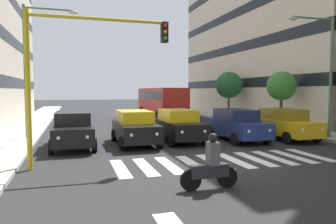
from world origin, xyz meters
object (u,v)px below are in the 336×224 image
object	(u,v)px
traffic_light_gantry	(73,62)
street_lamp_left	(324,63)
street_tree_2	(229,85)
car_3	(135,127)
street_tree_1	(281,86)
street_lamp_right	(34,57)
car_0	(284,124)
car_2	(179,125)
bus_behind_traffic	(160,99)
motorcycle_with_rider	(210,166)
car_4	(73,129)
car_1	(237,124)

from	to	relation	value
traffic_light_gantry	street_lamp_left	bearing A→B (deg)	-169.17
street_tree_2	car_3	bearing A→B (deg)	45.59
street_tree_1	street_tree_2	world-z (taller)	street_tree_2
traffic_light_gantry	street_lamp_right	xyz separation A→B (m)	(2.02, -7.21, 0.82)
car_0	car_3	bearing A→B (deg)	-4.93
street_tree_2	car_0	bearing A→B (deg)	76.54
car_2	bus_behind_traffic	bearing A→B (deg)	-101.78
bus_behind_traffic	street_lamp_left	distance (m)	17.83
car_3	street_tree_1	xyz separation A→B (m)	(-11.39, -3.65, 2.19)
traffic_light_gantry	street_lamp_left	xyz separation A→B (m)	(-13.14, -2.51, 0.48)
car_0	street_tree_1	size ratio (longest dim) A/B	1.11
car_0	motorcycle_with_rider	world-z (taller)	car_0
car_4	street_lamp_left	distance (m)	13.71
motorcycle_with_rider	street_tree_2	distance (m)	22.40
street_tree_1	street_tree_2	xyz separation A→B (m)	(0.06, -7.92, 0.20)
car_1	car_0	bearing A→B (deg)	172.42
traffic_light_gantry	car_0	bearing A→B (deg)	-163.20
car_3	street_tree_1	world-z (taller)	street_tree_1
car_1	car_4	size ratio (longest dim) A/B	1.00
car_1	traffic_light_gantry	bearing A→B (deg)	23.89
car_3	traffic_light_gantry	xyz separation A→B (m)	(2.98, 4.16, 2.87)
car_4	street_lamp_left	xyz separation A→B (m)	(-13.19, 1.62, 3.35)
traffic_light_gantry	street_lamp_right	distance (m)	7.53
car_0	street_lamp_left	bearing A→B (deg)	152.57
car_2	street_tree_1	xyz separation A→B (m)	(-8.95, -3.37, 2.19)
traffic_light_gantry	street_lamp_left	world-z (taller)	street_lamp_left
car_3	street_lamp_right	world-z (taller)	street_lamp_right
motorcycle_with_rider	street_lamp_left	distance (m)	11.98
car_2	traffic_light_gantry	world-z (taller)	traffic_light_gantry
motorcycle_with_rider	traffic_light_gantry	size ratio (longest dim) A/B	0.31
car_1	street_lamp_left	distance (m)	5.80
car_2	street_lamp_right	distance (m)	8.76
car_3	car_4	bearing A→B (deg)	0.46
car_1	motorcycle_with_rider	distance (m)	9.07
bus_behind_traffic	street_tree_2	size ratio (longest dim) A/B	2.39
car_4	traffic_light_gantry	world-z (taller)	traffic_light_gantry
car_4	traffic_light_gantry	xyz separation A→B (m)	(-0.05, 4.13, 2.87)
car_0	car_1	distance (m)	2.81
car_3	car_4	size ratio (longest dim) A/B	1.00
car_2	motorcycle_with_rider	bearing A→B (deg)	77.39
car_1	car_2	bearing A→B (deg)	-11.35
street_tree_2	car_1	bearing A→B (deg)	64.34
car_0	street_tree_2	bearing A→B (deg)	-103.46
street_lamp_left	street_tree_1	size ratio (longest dim) A/B	1.66
car_2	car_4	size ratio (longest dim) A/B	1.00
bus_behind_traffic	street_tree_1	bearing A→B (deg)	116.16
car_3	bus_behind_traffic	xyz separation A→B (m)	(-5.60, -15.44, 0.97)
car_1	street_lamp_left	bearing A→B (deg)	164.20
car_0	car_1	size ratio (longest dim) A/B	1.00
car_1	bus_behind_traffic	bearing A→B (deg)	-90.00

